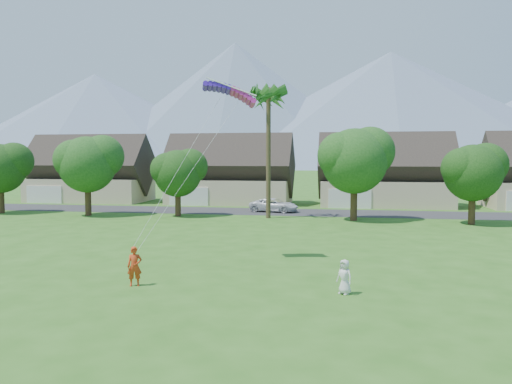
% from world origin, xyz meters
% --- Properties ---
extents(ground, '(500.00, 500.00, 0.00)m').
position_xyz_m(ground, '(0.00, 0.00, 0.00)').
color(ground, '#2D6019').
rests_on(ground, ground).
extents(street, '(90.00, 7.00, 0.01)m').
position_xyz_m(street, '(0.00, 34.00, 0.01)').
color(street, '#2D2D30').
rests_on(street, ground).
extents(kite_flyer, '(0.76, 0.62, 1.79)m').
position_xyz_m(kite_flyer, '(-4.28, 2.57, 0.90)').
color(kite_flyer, red).
rests_on(kite_flyer, ground).
extents(watcher, '(0.87, 0.81, 1.49)m').
position_xyz_m(watcher, '(5.06, 2.80, 0.74)').
color(watcher, silver).
rests_on(watcher, ground).
extents(parked_car, '(5.53, 3.33, 1.44)m').
position_xyz_m(parked_car, '(-2.20, 34.00, 0.72)').
color(parked_car, silver).
rests_on(parked_car, ground).
extents(mountain_ridge, '(540.00, 240.00, 70.00)m').
position_xyz_m(mountain_ridge, '(10.40, 260.00, 29.07)').
color(mountain_ridge, slate).
rests_on(mountain_ridge, ground).
extents(houses_row, '(72.75, 8.19, 8.86)m').
position_xyz_m(houses_row, '(0.49, 42.99, 3.44)').
color(houses_row, beige).
rests_on(houses_row, ground).
extents(tree_row, '(62.27, 6.67, 8.45)m').
position_xyz_m(tree_row, '(-1.14, 27.92, 4.89)').
color(tree_row, '#47301C').
rests_on(tree_row, ground).
extents(fan_palm, '(3.00, 3.00, 13.80)m').
position_xyz_m(fan_palm, '(-2.00, 28.50, 11.80)').
color(fan_palm, '#4C3D26').
rests_on(fan_palm, ground).
extents(parafoil_kite, '(3.18, 1.32, 0.50)m').
position_xyz_m(parafoil_kite, '(-1.21, 8.75, 9.48)').
color(parafoil_kite, '#4619C0').
rests_on(parafoil_kite, ground).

